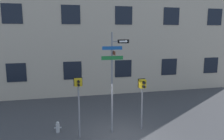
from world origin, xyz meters
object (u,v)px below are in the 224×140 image
object	(u,v)px
street_sign_pole	(113,75)
fire_hydrant	(58,127)
pedestrian_signal_right	(142,90)
pedestrian_signal_left	(78,92)

from	to	relation	value
street_sign_pole	fire_hydrant	bearing A→B (deg)	167.66
street_sign_pole	pedestrian_signal_right	xyz separation A→B (m)	(1.54, 0.09, -0.87)
pedestrian_signal_left	pedestrian_signal_right	bearing A→B (deg)	5.33
street_sign_pole	pedestrian_signal_right	distance (m)	1.77
pedestrian_signal_left	pedestrian_signal_right	world-z (taller)	pedestrian_signal_left
pedestrian_signal_left	fire_hydrant	size ratio (longest dim) A/B	5.12
street_sign_pole	pedestrian_signal_left	xyz separation A→B (m)	(-1.69, -0.21, -0.69)
street_sign_pole	pedestrian_signal_left	size ratio (longest dim) A/B	1.71
pedestrian_signal_right	fire_hydrant	world-z (taller)	pedestrian_signal_right
pedestrian_signal_right	fire_hydrant	xyz separation A→B (m)	(-4.25, 0.50, -1.81)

